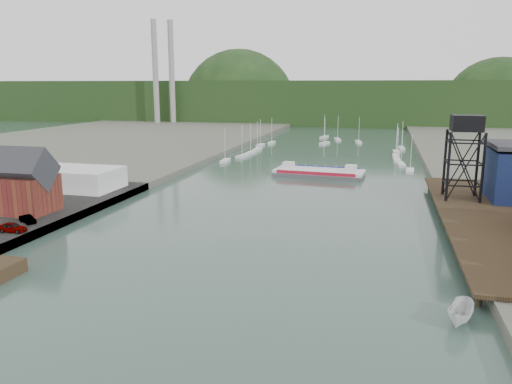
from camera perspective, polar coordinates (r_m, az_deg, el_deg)
The scene contains 12 objects.
ground at distance 53.00m, azimuth -9.71°, elevation -14.60°, with size 600.00×600.00×0.00m, color #2D473D.
east_pier at distance 92.27m, azimuth 24.58°, elevation -2.63°, with size 14.00×70.00×2.45m.
harbor_building at distance 97.34m, azimuth -25.51°, elevation 0.54°, with size 12.20×8.20×8.90m.
white_shed at distance 114.59m, azimuth -19.86°, elevation 1.47°, with size 18.00×12.00×4.50m, color silver.
lift_tower at distance 102.45m, azimuth 22.91°, elevation 6.71°, with size 6.50×6.50×16.00m.
marina_sailboats at distance 184.04m, azimuth 8.05°, elevation 4.77°, with size 57.71×92.65×0.90m.
smokestacks at distance 302.98m, azimuth -10.51°, elevation 13.17°, with size 11.20×8.20×60.00m.
distant_hills at distance 345.44m, azimuth 10.50°, elevation 9.77°, with size 500.00×120.00×80.00m.
chain_ferry at distance 133.01m, azimuth 7.20°, elevation 2.23°, with size 23.93×11.13×3.35m.
motorboat at distance 55.66m, azimuth 22.38°, elevation -12.76°, with size 2.17×5.78×2.23m, color silver.
car_west_a at distance 85.00m, azimuth -26.06°, elevation -3.64°, with size 1.79×4.45×1.52m, color #999999.
car_west_b at distance 89.51m, azimuth -24.64°, elevation -2.84°, with size 1.35×3.86×1.27m, color #999999.
Camera 1 is at (19.91, -43.01, 23.72)m, focal length 35.00 mm.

